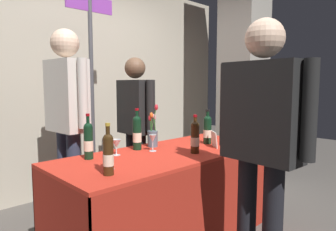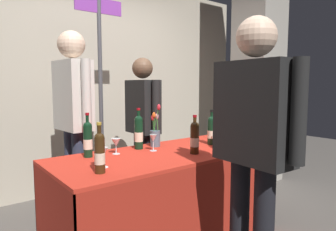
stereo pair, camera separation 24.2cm
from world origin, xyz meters
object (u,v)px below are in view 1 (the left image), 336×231
Objects in this scene: featured_wine_bottle at (208,129)px; display_bottle_0 at (88,140)px; concrete_pillar at (244,48)px; booth_signpost at (92,81)px; taster_foreground_right at (262,131)px; flower_vase at (153,135)px; wine_glass_near_vendor at (116,144)px; vendor_presenter at (136,119)px; tasting_table at (168,178)px; wine_glass_mid at (110,154)px; wine_glass_near_taster at (153,139)px.

featured_wine_bottle is 0.95× the size of display_bottle_0.
booth_signpost is at bearing 166.60° from concrete_pillar.
taster_foreground_right is (-0.53, -0.84, 0.14)m from featured_wine_bottle.
flower_vase is at bearing -170.88° from concrete_pillar.
featured_wine_bottle is at bearing -12.87° from wine_glass_near_vendor.
wine_glass_near_vendor is (-2.35, -0.36, -0.95)m from concrete_pillar.
featured_wine_bottle is 1.00m from taster_foreground_right.
display_bottle_0 reaches higher than wine_glass_near_vendor.
concrete_pillar is 1.93m from vendor_presenter.
flower_vase is at bearing 7.07° from wine_glass_near_vendor.
featured_wine_bottle reaches higher than wine_glass_near_vendor.
tasting_table is 1.19× the size of vendor_presenter.
taster_foreground_right is (0.60, -0.74, 0.17)m from wine_glass_mid.
tasting_table is 0.52m from wine_glass_near_vendor.
tasting_table is at bearing 8.92° from wine_glass_mid.
featured_wine_bottle is 2.56× the size of wine_glass_near_vendor.
featured_wine_bottle is 2.32× the size of wine_glass_near_taster.
wine_glass_near_vendor is (-0.88, 0.20, -0.05)m from featured_wine_bottle.
concrete_pillar is 26.08× the size of wine_glass_near_taster.
flower_vase is (0.42, 0.05, 0.02)m from wine_glass_near_vendor.
concrete_pillar reaches higher than taster_foreground_right.
display_bottle_0 is at bearing 168.71° from wine_glass_near_vendor.
display_bottle_0 is at bearing 157.60° from tasting_table.
wine_glass_mid reaches higher than tasting_table.
booth_signpost is at bearing 119.29° from featured_wine_bottle.
wine_glass_mid is (-2.60, -0.66, -0.95)m from concrete_pillar.
wine_glass_mid is at bearing -130.55° from wine_glass_near_vendor.
wine_glass_mid is 0.09× the size of vendor_presenter.
vendor_presenter is (0.33, 0.65, 0.09)m from wine_glass_near_taster.
booth_signpost is at bearing -130.16° from vendor_presenter.
wine_glass_near_vendor is (-0.37, 0.20, 0.31)m from tasting_table.
wine_glass_mid is (-0.62, -0.10, 0.32)m from tasting_table.
wine_glass_mid is 0.98× the size of wine_glass_near_taster.
wine_glass_near_taster reaches higher than wine_glass_mid.
vendor_presenter is 0.60m from booth_signpost.
featured_wine_bottle is 0.85× the size of flower_vase.
vendor_presenter is (0.26, 0.76, 0.41)m from tasting_table.
concrete_pillar reaches higher than display_bottle_0.
wine_glass_near_vendor is 0.42m from flower_vase.
display_bottle_0 reaches higher than wine_glass_mid.
flower_vase is 1.10m from taster_foreground_right.
wine_glass_near_taster is at bearing -130.87° from flower_vase.
concrete_pillar is 1.62× the size of booth_signpost.
wine_glass_mid is at bearing -45.50° from vendor_presenter.
flower_vase is at bearing 151.12° from featured_wine_bottle.
wine_glass_near_taster is 0.36× the size of flower_vase.
booth_signpost reaches higher than flower_vase.
tasting_table is 0.73m from display_bottle_0.
booth_signpost is at bearing 90.70° from wine_glass_near_taster.
vendor_presenter reaches higher than featured_wine_bottle.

